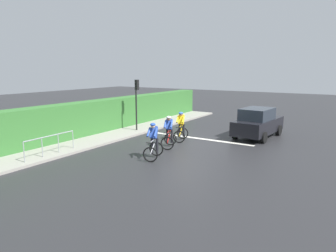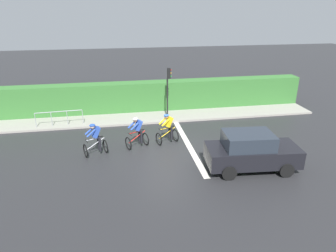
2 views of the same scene
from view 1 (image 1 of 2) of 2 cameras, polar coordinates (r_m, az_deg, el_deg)
ground_plane at (r=17.14m, az=3.14°, el=-3.05°), size 80.00×80.00×0.00m
sidewalk_kerb at (r=18.38m, az=-12.88°, el=-2.18°), size 2.80×25.75×0.12m
stone_wall_low at (r=18.99m, az=-14.81°, el=-1.36°), size 0.44×25.75×0.44m
hedge_wall at (r=19.06m, az=-15.54°, el=1.16°), size 1.10×25.75×2.08m
road_marking_stop_line at (r=18.26m, az=5.15°, el=-2.22°), size 7.00×0.30×0.01m
cyclist_lead at (r=13.91m, az=-2.69°, el=-2.88°), size 1.01×1.25×1.66m
cyclist_second at (r=15.89m, az=0.18°, el=-1.17°), size 1.05×1.26×1.66m
cyclist_mid at (r=17.39m, az=2.43°, el=-0.15°), size 1.00×1.24×1.66m
car_black at (r=18.98m, az=16.25°, el=0.57°), size 2.15×4.23×1.76m
traffic_light_near_crossing at (r=19.80m, az=-5.80°, el=5.28°), size 0.21×0.31×3.34m
pedestrian_railing_kerbside at (r=15.13m, az=-20.93°, el=-2.62°), size 0.20×2.78×1.03m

